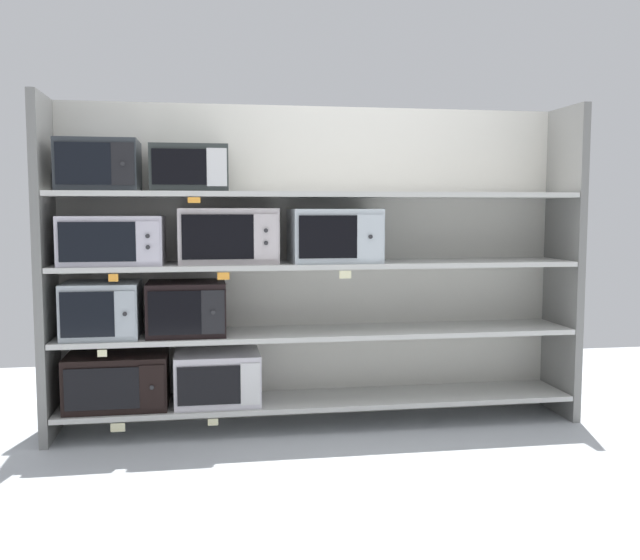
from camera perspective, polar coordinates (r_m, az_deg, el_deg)
ground at (r=3.59m, az=2.69°, el=-16.08°), size 7.09×6.00×0.02m
back_panel at (r=4.57m, az=-0.50°, el=1.35°), size 3.29×0.04×1.96m
upright_left at (r=4.36m, az=-20.89°, el=0.78°), size 0.05×0.45×1.96m
upright_right at (r=4.84m, az=18.74°, el=1.29°), size 0.05×0.45×1.96m
shelf_0 at (r=4.47m, az=0.00°, el=-9.49°), size 3.09×0.45×0.03m
microwave_0 at (r=4.40m, az=-15.72°, el=-7.66°), size 0.58×0.41×0.31m
microwave_1 at (r=4.37m, az=-8.13°, el=-7.64°), size 0.50×0.41×0.30m
price_tag_0 at (r=4.24m, az=-15.71°, el=-11.18°), size 0.08×0.00×0.05m
price_tag_1 at (r=4.21m, az=-8.46°, el=-11.07°), size 0.06×0.00×0.04m
shelf_1 at (r=4.38m, az=0.00°, el=-4.21°), size 3.09×0.45×0.03m
microwave_2 at (r=4.33m, az=-16.87°, el=-2.24°), size 0.43×0.42×0.32m
microwave_3 at (r=4.30m, az=-10.52°, el=-2.20°), size 0.45×0.41×0.31m
price_tag_2 at (r=4.15m, az=-16.86°, el=-5.57°), size 0.05×0.00×0.04m
shelf_2 at (r=4.33m, az=0.00°, el=1.23°), size 3.09×0.45×0.03m
microwave_4 at (r=4.29m, az=-16.07°, el=3.04°), size 0.57×0.43×0.28m
microwave_5 at (r=4.26m, az=-7.29°, el=3.49°), size 0.57×0.36×0.32m
microwave_6 at (r=4.33m, az=1.12°, el=3.54°), size 0.52×0.43×0.32m
price_tag_3 at (r=4.08m, az=-16.04°, el=0.17°), size 0.05×0.00×0.04m
price_tag_4 at (r=4.05m, az=-7.65°, el=0.31°), size 0.07×0.00×0.04m
price_tag_5 at (r=4.13m, az=2.02°, el=0.43°), size 0.07×0.00×0.04m
shelf_3 at (r=4.32m, az=0.00°, el=6.76°), size 3.09×0.45×0.03m
microwave_7 at (r=4.30m, az=-17.08°, el=8.64°), size 0.44×0.41×0.29m
microwave_8 at (r=4.27m, az=-10.30°, el=8.64°), size 0.43×0.43×0.26m
price_tag_6 at (r=4.03m, az=-9.94°, el=6.25°), size 0.07×0.00×0.03m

